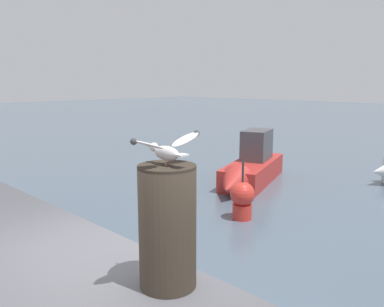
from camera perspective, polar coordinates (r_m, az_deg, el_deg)
mooring_post at (r=2.86m, az=-3.55°, el=-10.46°), size 0.41×0.41×0.89m
seagull at (r=2.72m, az=-3.73°, el=0.75°), size 0.39×0.62×0.22m
boat_red at (r=12.17m, az=8.27°, el=-2.19°), size 2.43×4.39×1.74m
channel_buoy at (r=9.12m, az=7.24°, el=-6.48°), size 0.56×0.56×1.33m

